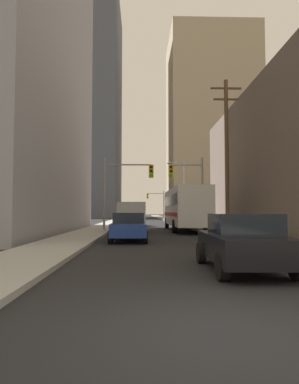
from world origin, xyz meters
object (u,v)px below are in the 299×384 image
Objects in this scene: sedan_blue at (129,227)px; traffic_signal_far_right at (156,200)px; city_bus at (185,207)px; sedan_maroon at (135,219)px; traffic_signal_near_left at (126,181)px; traffic_signal_near_right at (188,182)px; cargo_van_silver at (131,215)px; sedan_black at (242,242)px.

sedan_blue is 54.33m from traffic_signal_far_right.
city_bus is 1.92× the size of traffic_signal_far_right.
traffic_signal_near_left is at bearing -93.38° from sedan_maroon.
traffic_signal_near_left is (-4.87, -0.62, 2.13)m from city_bus.
traffic_signal_near_right is at bearing 64.60° from sedan_blue.
traffic_signal_near_right reaches higher than sedan_blue.
cargo_van_silver is 1.25× the size of sedan_blue.
sedan_maroon is 34.77m from traffic_signal_far_right.
sedan_blue is at bearing -89.35° from cargo_van_silver.
cargo_van_silver is at bearing 101.21° from sedan_black.
sedan_maroon is 0.71× the size of traffic_signal_far_right.
cargo_van_silver is 17.56m from sedan_black.
traffic_signal_near_left is 44.80m from traffic_signal_far_right.
traffic_signal_far_right is (-0.21, 43.93, 2.11)m from city_bus.
traffic_signal_far_right reaches higher than sedan_maroon.
sedan_black is at bearing -70.16° from sedan_blue.
city_bus is at bearing 107.19° from traffic_signal_near_right.
cargo_van_silver is 3.18m from traffic_signal_near_left.
traffic_signal_near_right is 1.00× the size of traffic_signal_far_right.
sedan_maroon is (-3.26, 28.90, 0.00)m from sedan_black.
sedan_blue is (-4.33, -10.14, -1.16)m from city_bus.
traffic_signal_near_right is at bearing -72.81° from city_bus.
traffic_signal_near_right is (5.06, -0.00, -0.06)m from traffic_signal_near_left.
cargo_van_silver is 1.24× the size of sedan_black.
city_bus is 2.72× the size of sedan_maroon.
city_bus is 43.98m from traffic_signal_far_right.
cargo_van_silver reaches higher than sedan_black.
traffic_signal_near_left is 5.06m from traffic_signal_near_right.
traffic_signal_far_right is at bearing 84.78° from cargo_van_silver.
traffic_signal_far_right is at bearing 84.03° from traffic_signal_near_left.
cargo_van_silver is 0.88× the size of traffic_signal_far_right.
sedan_black is 0.71× the size of traffic_signal_far_right.
sedan_blue is (-3.32, 9.20, 0.00)m from sedan_black.
cargo_van_silver is at bearing 90.65° from sedan_blue.
city_bus is at bearing -65.96° from sedan_maroon.
traffic_signal_far_right reaches higher than city_bus.
sedan_black is (3.41, -17.22, -0.52)m from cargo_van_silver.
traffic_signal_far_right is (0.80, 63.27, 3.27)m from sedan_black.
traffic_signal_near_left is 1.00× the size of traffic_signal_near_right.
sedan_black is (-1.01, -19.34, -1.16)m from city_bus.
traffic_signal_far_right is (-0.40, 44.55, 0.04)m from traffic_signal_near_right.
cargo_van_silver reaches higher than sedan_blue.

